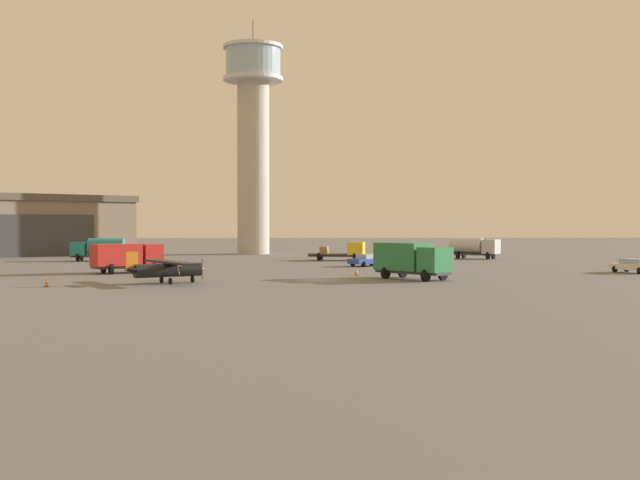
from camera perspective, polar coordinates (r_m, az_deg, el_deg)
name	(u,v)px	position (r m, az deg, el deg)	size (l,w,h in m)	color
ground_plane	(314,280)	(67.12, -0.41, -2.88)	(400.00, 400.00, 0.00)	#60605E
control_tower	(253,128)	(125.94, -4.81, 8.02)	(9.32, 9.32, 36.60)	#B2AD9E
hangar	(14,225)	(129.82, -21.13, 1.01)	(37.15, 34.78, 9.11)	#7A6B56
airplane_black	(167,268)	(64.00, -10.93, -2.02)	(6.61, 8.23, 2.59)	black
truck_box_green	(411,259)	(68.25, 6.56, -1.35)	(6.24, 7.04, 3.10)	#38383D
truck_box_red	(126,256)	(78.65, -13.72, -1.13)	(6.90, 5.49, 2.80)	#38383D
truck_flatbed_yellow	(345,251)	(102.56, 1.82, -0.82)	(7.53, 4.27, 2.38)	#38383D
truck_fuel_tanker_teal	(99,248)	(104.89, -15.55, -0.58)	(6.59, 3.12, 2.91)	#38383D
truck_fuel_tanker_silver	(474,247)	(109.62, 11.00, -0.48)	(6.59, 5.68, 2.84)	#38383D
car_blue	(368,260)	(88.79, 3.46, -1.42)	(4.69, 4.32, 1.37)	#2847A8
car_white	(634,265)	(82.32, 21.59, -1.70)	(3.59, 4.77, 1.37)	white
traffic_cone_near_left	(357,272)	(73.29, 2.65, -2.29)	(0.36, 0.36, 0.66)	black
traffic_cone_near_right	(46,282)	(63.19, -19.04, -2.87)	(0.36, 0.36, 0.73)	black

